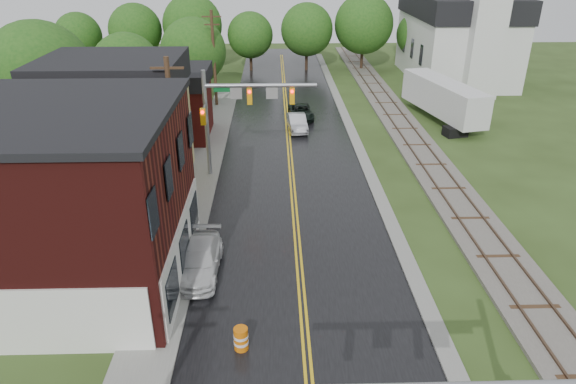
{
  "coord_description": "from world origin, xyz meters",
  "views": [
    {
      "loc": [
        -1.15,
        -5.47,
        14.21
      ],
      "look_at": [
        -0.53,
        16.84,
        3.5
      ],
      "focal_mm": 32.0,
      "sensor_mm": 36.0,
      "label": 1
    }
  ],
  "objects_px": {
    "brick_building": "(17,200)",
    "tree_left_b": "(42,77)",
    "traffic_signal_far": "(238,104)",
    "semi_trailer": "(443,98)",
    "utility_pole_c": "(214,57)",
    "tree_left_e": "(195,53)",
    "suv_dark": "(301,112)",
    "tree_left_c": "(128,69)",
    "construction_barrel": "(241,339)",
    "church": "(462,29)",
    "pickup_white": "(200,260)",
    "utility_pole_b": "(174,134)",
    "sedan_silver": "(297,123)"
  },
  "relations": [
    {
      "from": "utility_pole_b",
      "to": "tree_left_b",
      "type": "distance_m",
      "value": 14.87
    },
    {
      "from": "traffic_signal_far",
      "to": "utility_pole_c",
      "type": "height_order",
      "value": "utility_pole_c"
    },
    {
      "from": "brick_building",
      "to": "pickup_white",
      "type": "distance_m",
      "value": 8.43
    },
    {
      "from": "suv_dark",
      "to": "pickup_white",
      "type": "xyz_separation_m",
      "value": [
        -6.08,
        -24.38,
        0.07
      ]
    },
    {
      "from": "tree_left_b",
      "to": "suv_dark",
      "type": "xyz_separation_m",
      "value": [
        19.12,
        7.79,
        -5.1
      ]
    },
    {
      "from": "sedan_silver",
      "to": "construction_barrel",
      "type": "distance_m",
      "value": 26.54
    },
    {
      "from": "church",
      "to": "suv_dark",
      "type": "xyz_separation_m",
      "value": [
        -18.72,
        -14.05,
        -5.22
      ]
    },
    {
      "from": "utility_pole_c",
      "to": "tree_left_e",
      "type": "xyz_separation_m",
      "value": [
        -2.05,
        1.9,
        0.09
      ]
    },
    {
      "from": "traffic_signal_far",
      "to": "semi_trailer",
      "type": "distance_m",
      "value": 20.99
    },
    {
      "from": "brick_building",
      "to": "utility_pole_b",
      "type": "bearing_deg",
      "value": 50.93
    },
    {
      "from": "traffic_signal_far",
      "to": "utility_pole_c",
      "type": "xyz_separation_m",
      "value": [
        -3.33,
        17.0,
        -0.25
      ]
    },
    {
      "from": "tree_left_b",
      "to": "tree_left_e",
      "type": "relative_size",
      "value": 1.19
    },
    {
      "from": "tree_left_c",
      "to": "tree_left_b",
      "type": "bearing_deg",
      "value": -116.56
    },
    {
      "from": "utility_pole_c",
      "to": "construction_barrel",
      "type": "relative_size",
      "value": 9.05
    },
    {
      "from": "utility_pole_b",
      "to": "tree_left_e",
      "type": "relative_size",
      "value": 1.1
    },
    {
      "from": "suv_dark",
      "to": "construction_barrel",
      "type": "relative_size",
      "value": 4.43
    },
    {
      "from": "utility_pole_c",
      "to": "construction_barrel",
      "type": "height_order",
      "value": "utility_pole_c"
    },
    {
      "from": "brick_building",
      "to": "tree_left_b",
      "type": "relative_size",
      "value": 1.48
    },
    {
      "from": "church",
      "to": "pickup_white",
      "type": "distance_m",
      "value": 46.03
    },
    {
      "from": "semi_trailer",
      "to": "pickup_white",
      "type": "bearing_deg",
      "value": -128.66
    },
    {
      "from": "semi_trailer",
      "to": "sedan_silver",
      "type": "bearing_deg",
      "value": -170.24
    },
    {
      "from": "pickup_white",
      "to": "semi_trailer",
      "type": "distance_m",
      "value": 29.83
    },
    {
      "from": "semi_trailer",
      "to": "tree_left_e",
      "type": "bearing_deg",
      "value": 162.07
    },
    {
      "from": "semi_trailer",
      "to": "traffic_signal_far",
      "type": "bearing_deg",
      "value": -146.21
    },
    {
      "from": "sedan_silver",
      "to": "church",
      "type": "bearing_deg",
      "value": 37.45
    },
    {
      "from": "tree_left_e",
      "to": "construction_barrel",
      "type": "bearing_deg",
      "value": -80.03
    },
    {
      "from": "utility_pole_c",
      "to": "semi_trailer",
      "type": "distance_m",
      "value": 21.47
    },
    {
      "from": "traffic_signal_far",
      "to": "construction_barrel",
      "type": "height_order",
      "value": "traffic_signal_far"
    },
    {
      "from": "tree_left_c",
      "to": "sedan_silver",
      "type": "relative_size",
      "value": 1.88
    },
    {
      "from": "utility_pole_c",
      "to": "tree_left_c",
      "type": "xyz_separation_m",
      "value": [
        -7.05,
        -4.1,
        -0.21
      ]
    },
    {
      "from": "traffic_signal_far",
      "to": "tree_left_e",
      "type": "bearing_deg",
      "value": 105.89
    },
    {
      "from": "utility_pole_c",
      "to": "sedan_silver",
      "type": "bearing_deg",
      "value": -45.27
    },
    {
      "from": "utility_pole_b",
      "to": "tree_left_c",
      "type": "xyz_separation_m",
      "value": [
        -7.05,
        17.9,
        -0.21
      ]
    },
    {
      "from": "tree_left_e",
      "to": "sedan_silver",
      "type": "bearing_deg",
      "value": -44.77
    },
    {
      "from": "utility_pole_c",
      "to": "traffic_signal_far",
      "type": "bearing_deg",
      "value": -78.91
    },
    {
      "from": "utility_pole_b",
      "to": "sedan_silver",
      "type": "distance_m",
      "value": 16.72
    },
    {
      "from": "sedan_silver",
      "to": "tree_left_c",
      "type": "bearing_deg",
      "value": 161.56
    },
    {
      "from": "tree_left_e",
      "to": "suv_dark",
      "type": "distance_m",
      "value": 12.6
    },
    {
      "from": "suv_dark",
      "to": "utility_pole_c",
      "type": "bearing_deg",
      "value": 147.78
    },
    {
      "from": "utility_pole_b",
      "to": "pickup_white",
      "type": "height_order",
      "value": "utility_pole_b"
    },
    {
      "from": "brick_building",
      "to": "tree_left_b",
      "type": "distance_m",
      "value": 17.8
    },
    {
      "from": "church",
      "to": "suv_dark",
      "type": "bearing_deg",
      "value": -143.11
    },
    {
      "from": "brick_building",
      "to": "tree_left_c",
      "type": "bearing_deg",
      "value": 93.14
    },
    {
      "from": "church",
      "to": "tree_left_e",
      "type": "bearing_deg",
      "value": -164.8
    },
    {
      "from": "tree_left_b",
      "to": "suv_dark",
      "type": "relative_size",
      "value": 2.2
    },
    {
      "from": "utility_pole_b",
      "to": "tree_left_b",
      "type": "xyz_separation_m",
      "value": [
        -11.05,
        9.9,
        1.0
      ]
    },
    {
      "from": "utility_pole_c",
      "to": "suv_dark",
      "type": "distance_m",
      "value": 10.04
    },
    {
      "from": "traffic_signal_far",
      "to": "pickup_white",
      "type": "xyz_separation_m",
      "value": [
        -1.33,
        -11.7,
        -4.29
      ]
    },
    {
      "from": "brick_building",
      "to": "suv_dark",
      "type": "xyz_separation_m",
      "value": [
        13.76,
        24.68,
        -3.54
      ]
    },
    {
      "from": "suv_dark",
      "to": "traffic_signal_far",
      "type": "bearing_deg",
      "value": -114.62
    }
  ]
}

